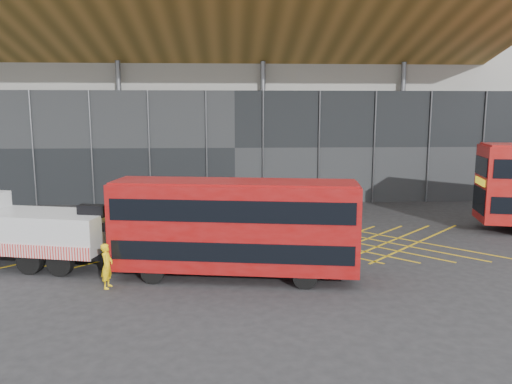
{
  "coord_description": "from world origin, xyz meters",
  "views": [
    {
      "loc": [
        1.68,
        -24.11,
        6.55
      ],
      "look_at": [
        3.0,
        1.5,
        2.4
      ],
      "focal_mm": 35.0,
      "sensor_mm": 36.0,
      "label": 1
    }
  ],
  "objects": [
    {
      "name": "construction_building",
      "position": [
        1.92,
        18.4,
        8.98
      ],
      "size": [
        55.0,
        23.97,
        18.0
      ],
      "color": "gray",
      "rests_on": "ground_plane"
    },
    {
      "name": "road_markings",
      "position": [
        3.2,
        0.0,
        0.01
      ],
      "size": [
        23.16,
        7.16,
        0.01
      ],
      "color": "yellow",
      "rests_on": "ground_plane"
    },
    {
      "name": "ground_plane",
      "position": [
        0.0,
        0.0,
        0.0
      ],
      "size": [
        120.0,
        120.0,
        0.0
      ],
      "primitive_type": "plane",
      "color": "#272729"
    },
    {
      "name": "recovery_truck",
      "position": [
        -8.17,
        -2.69,
        1.7
      ],
      "size": [
        10.55,
        4.51,
        3.67
      ],
      "rotation": [
        0.0,
        0.0,
        -0.23
      ],
      "color": "black",
      "rests_on": "ground_plane"
    },
    {
      "name": "worker",
      "position": [
        -2.96,
        -5.92,
        0.85
      ],
      "size": [
        0.48,
        0.67,
        1.7
      ],
      "primitive_type": "imported",
      "rotation": [
        0.0,
        0.0,
        1.45
      ],
      "color": "yellow",
      "rests_on": "ground_plane"
    },
    {
      "name": "bus_towed",
      "position": [
        1.81,
        -5.03,
        2.17
      ],
      "size": [
        9.81,
        3.64,
        3.9
      ],
      "rotation": [
        0.0,
        0.0,
        -0.15
      ],
      "color": "maroon",
      "rests_on": "ground_plane"
    }
  ]
}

